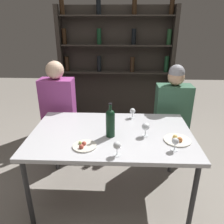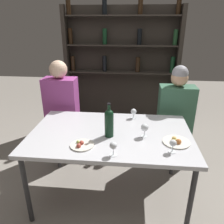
{
  "view_description": "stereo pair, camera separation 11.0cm",
  "coord_description": "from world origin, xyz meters",
  "px_view_note": "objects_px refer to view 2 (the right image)",
  "views": [
    {
      "loc": [
        0.08,
        -1.81,
        1.7
      ],
      "look_at": [
        0.0,
        0.14,
        0.89
      ],
      "focal_mm": 35.0,
      "sensor_mm": 36.0,
      "label": 1
    },
    {
      "loc": [
        0.19,
        -1.8,
        1.7
      ],
      "look_at": [
        0.0,
        0.14,
        0.89
      ],
      "focal_mm": 35.0,
      "sensor_mm": 36.0,
      "label": 2
    }
  ],
  "objects_px": {
    "food_plate_0": "(82,145)",
    "food_plate_1": "(176,142)",
    "wine_glass_3": "(113,146)",
    "seated_person_left": "(63,114)",
    "wine_glass_1": "(145,128)",
    "wine_glass_2": "(134,112)",
    "seated_person_right": "(175,119)",
    "wine_bottle": "(109,122)",
    "wine_glass_0": "(173,144)"
  },
  "relations": [
    {
      "from": "food_plate_1",
      "to": "wine_glass_1",
      "type": "bearing_deg",
      "value": 162.79
    },
    {
      "from": "food_plate_0",
      "to": "seated_person_left",
      "type": "distance_m",
      "value": 1.05
    },
    {
      "from": "wine_bottle",
      "to": "food_plate_1",
      "type": "bearing_deg",
      "value": -6.26
    },
    {
      "from": "seated_person_right",
      "to": "wine_glass_3",
      "type": "bearing_deg",
      "value": -122.1
    },
    {
      "from": "wine_glass_0",
      "to": "seated_person_right",
      "type": "xyz_separation_m",
      "value": [
        0.19,
        0.95,
        -0.21
      ]
    },
    {
      "from": "food_plate_1",
      "to": "wine_glass_2",
      "type": "bearing_deg",
      "value": 127.38
    },
    {
      "from": "wine_bottle",
      "to": "wine_glass_2",
      "type": "height_order",
      "value": "wine_bottle"
    },
    {
      "from": "wine_glass_2",
      "to": "food_plate_0",
      "type": "height_order",
      "value": "wine_glass_2"
    },
    {
      "from": "wine_bottle",
      "to": "wine_glass_3",
      "type": "xyz_separation_m",
      "value": [
        0.07,
        -0.3,
        -0.06
      ]
    },
    {
      "from": "wine_bottle",
      "to": "wine_glass_1",
      "type": "bearing_deg",
      "value": 3.45
    },
    {
      "from": "wine_glass_3",
      "to": "seated_person_right",
      "type": "relative_size",
      "value": 0.09
    },
    {
      "from": "wine_glass_1",
      "to": "food_plate_1",
      "type": "height_order",
      "value": "wine_glass_1"
    },
    {
      "from": "wine_glass_1",
      "to": "food_plate_1",
      "type": "bearing_deg",
      "value": -17.21
    },
    {
      "from": "food_plate_1",
      "to": "seated_person_right",
      "type": "height_order",
      "value": "seated_person_right"
    },
    {
      "from": "wine_bottle",
      "to": "wine_glass_1",
      "type": "distance_m",
      "value": 0.32
    },
    {
      "from": "food_plate_0",
      "to": "food_plate_1",
      "type": "height_order",
      "value": "food_plate_1"
    },
    {
      "from": "wine_bottle",
      "to": "food_plate_1",
      "type": "relative_size",
      "value": 1.35
    },
    {
      "from": "wine_glass_3",
      "to": "food_plate_0",
      "type": "distance_m",
      "value": 0.31
    },
    {
      "from": "food_plate_0",
      "to": "wine_glass_3",
      "type": "bearing_deg",
      "value": -21.82
    },
    {
      "from": "seated_person_left",
      "to": "seated_person_right",
      "type": "relative_size",
      "value": 1.03
    },
    {
      "from": "food_plate_0",
      "to": "food_plate_1",
      "type": "bearing_deg",
      "value": 9.28
    },
    {
      "from": "wine_glass_0",
      "to": "food_plate_1",
      "type": "relative_size",
      "value": 0.47
    },
    {
      "from": "wine_bottle",
      "to": "wine_glass_1",
      "type": "xyz_separation_m",
      "value": [
        0.32,
        0.02,
        -0.05
      ]
    },
    {
      "from": "wine_bottle",
      "to": "seated_person_left",
      "type": "relative_size",
      "value": 0.25
    },
    {
      "from": "food_plate_1",
      "to": "seated_person_left",
      "type": "relative_size",
      "value": 0.18
    },
    {
      "from": "wine_glass_0",
      "to": "seated_person_right",
      "type": "height_order",
      "value": "seated_person_right"
    },
    {
      "from": "wine_glass_0",
      "to": "wine_glass_1",
      "type": "bearing_deg",
      "value": 132.28
    },
    {
      "from": "food_plate_1",
      "to": "seated_person_left",
      "type": "xyz_separation_m",
      "value": [
        -1.26,
        0.8,
        -0.14
      ]
    },
    {
      "from": "wine_bottle",
      "to": "wine_glass_0",
      "type": "relative_size",
      "value": 2.88
    },
    {
      "from": "food_plate_1",
      "to": "seated_person_right",
      "type": "bearing_deg",
      "value": 80.63
    },
    {
      "from": "wine_glass_3",
      "to": "wine_bottle",
      "type": "bearing_deg",
      "value": 102.23
    },
    {
      "from": "wine_glass_2",
      "to": "wine_glass_3",
      "type": "relative_size",
      "value": 0.91
    },
    {
      "from": "wine_bottle",
      "to": "wine_glass_0",
      "type": "bearing_deg",
      "value": -22.05
    },
    {
      "from": "wine_glass_2",
      "to": "seated_person_left",
      "type": "relative_size",
      "value": 0.08
    },
    {
      "from": "food_plate_1",
      "to": "wine_glass_0",
      "type": "bearing_deg",
      "value": -110.9
    },
    {
      "from": "wine_bottle",
      "to": "seated_person_left",
      "type": "bearing_deg",
      "value": 132.73
    },
    {
      "from": "wine_bottle",
      "to": "seated_person_right",
      "type": "relative_size",
      "value": 0.25
    },
    {
      "from": "seated_person_left",
      "to": "food_plate_0",
      "type": "bearing_deg",
      "value": -63.25
    },
    {
      "from": "wine_glass_3",
      "to": "seated_person_left",
      "type": "bearing_deg",
      "value": 125.61
    },
    {
      "from": "food_plate_1",
      "to": "seated_person_right",
      "type": "xyz_separation_m",
      "value": [
        0.13,
        0.8,
        -0.15
      ]
    },
    {
      "from": "wine_glass_0",
      "to": "seated_person_left",
      "type": "xyz_separation_m",
      "value": [
        -1.21,
        0.95,
        -0.2
      ]
    },
    {
      "from": "seated_person_left",
      "to": "wine_bottle",
      "type": "bearing_deg",
      "value": -47.27
    },
    {
      "from": "wine_glass_1",
      "to": "seated_person_left",
      "type": "relative_size",
      "value": 0.1
    },
    {
      "from": "wine_glass_0",
      "to": "food_plate_1",
      "type": "height_order",
      "value": "wine_glass_0"
    },
    {
      "from": "wine_glass_2",
      "to": "wine_glass_3",
      "type": "bearing_deg",
      "value": -101.74
    },
    {
      "from": "wine_glass_2",
      "to": "wine_bottle",
      "type": "bearing_deg",
      "value": -117.32
    },
    {
      "from": "wine_glass_2",
      "to": "seated_person_right",
      "type": "xyz_separation_m",
      "value": [
        0.5,
        0.31,
        -0.21
      ]
    },
    {
      "from": "wine_glass_2",
      "to": "seated_person_right",
      "type": "height_order",
      "value": "seated_person_right"
    },
    {
      "from": "wine_glass_0",
      "to": "food_plate_1",
      "type": "bearing_deg",
      "value": 69.1
    },
    {
      "from": "wine_glass_0",
      "to": "seated_person_right",
      "type": "bearing_deg",
      "value": 78.73
    }
  ]
}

